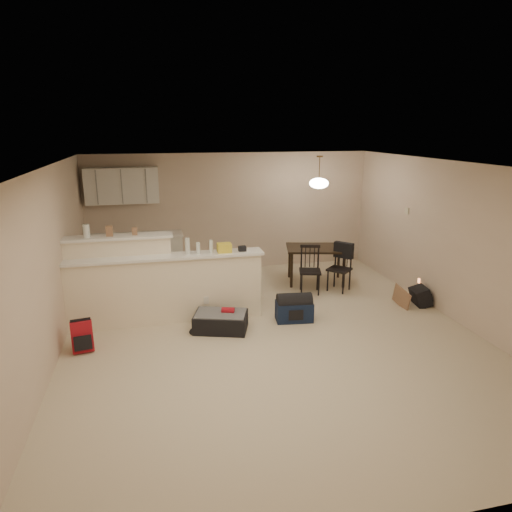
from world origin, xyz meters
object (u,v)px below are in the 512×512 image
object	(u,v)px
dining_table	(316,251)
pendant_lamp	(319,183)
red_backpack	(82,336)
dining_chair_near	(310,270)
dining_chair_far	(339,268)
suitcase	(221,322)
navy_duffel	(294,311)
black_daypack	(420,296)

from	to	relation	value
dining_table	pendant_lamp	xyz separation A→B (m)	(0.00, 0.00, 1.35)
pendant_lamp	red_backpack	bearing A→B (deg)	-153.83
dining_table	red_backpack	world-z (taller)	dining_table
dining_chair_near	red_backpack	size ratio (longest dim) A/B	2.09
dining_table	dining_chair_far	size ratio (longest dim) A/B	1.47
suitcase	dining_table	bearing A→B (deg)	57.24
navy_duffel	black_daypack	world-z (taller)	navy_duffel
dining_chair_far	black_daypack	xyz separation A→B (m)	(1.10, -1.02, -0.29)
pendant_lamp	dining_chair_near	xyz separation A→B (m)	(-0.32, -0.54, -1.54)
dining_table	suitcase	world-z (taller)	dining_table
dining_table	dining_chair_far	world-z (taller)	dining_chair_far
dining_chair_far	dining_table	bearing A→B (deg)	163.00
navy_duffel	pendant_lamp	bearing A→B (deg)	66.56
dining_chair_near	red_backpack	distance (m)	4.13
dining_chair_near	navy_duffel	xyz separation A→B (m)	(-0.67, -1.17, -0.29)
dining_table	pendant_lamp	size ratio (longest dim) A/B	2.12
red_backpack	navy_duffel	xyz separation A→B (m)	(3.17, 0.33, -0.06)
dining_table	dining_chair_far	bearing A→B (deg)	-50.88
pendant_lamp	suitcase	size ratio (longest dim) A/B	0.78
dining_chair_far	navy_duffel	bearing A→B (deg)	-89.70
dining_chair_far	navy_duffel	distance (m)	1.73
dining_chair_near	black_daypack	bearing A→B (deg)	-15.69
pendant_lamp	navy_duffel	distance (m)	2.70
suitcase	pendant_lamp	bearing A→B (deg)	57.24
dining_table	pendant_lamp	world-z (taller)	pendant_lamp
black_daypack	navy_duffel	bearing A→B (deg)	102.21
red_backpack	dining_chair_near	bearing A→B (deg)	11.04
black_daypack	dining_chair_far	bearing A→B (deg)	55.94
dining_chair_near	dining_chair_far	xyz separation A→B (m)	(0.58, -0.01, -0.00)
navy_duffel	suitcase	bearing A→B (deg)	-169.12
black_daypack	pendant_lamp	bearing A→B (deg)	49.72
dining_chair_far	suitcase	xyz separation A→B (m)	(-2.45, -1.26, -0.31)
red_backpack	dining_chair_far	bearing A→B (deg)	8.39
suitcase	navy_duffel	world-z (taller)	navy_duffel
dining_table	dining_chair_far	distance (m)	0.64
navy_duffel	black_daypack	bearing A→B (deg)	10.08
suitcase	black_daypack	xyz separation A→B (m)	(3.55, 0.24, 0.02)
pendant_lamp	navy_duffel	world-z (taller)	pendant_lamp
pendant_lamp	black_daypack	xyz separation A→B (m)	(1.37, -1.57, -1.83)
dining_chair_near	pendant_lamp	bearing A→B (deg)	75.45
black_daypack	dining_table	bearing A→B (deg)	49.72
navy_duffel	dining_chair_near	bearing A→B (deg)	66.65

